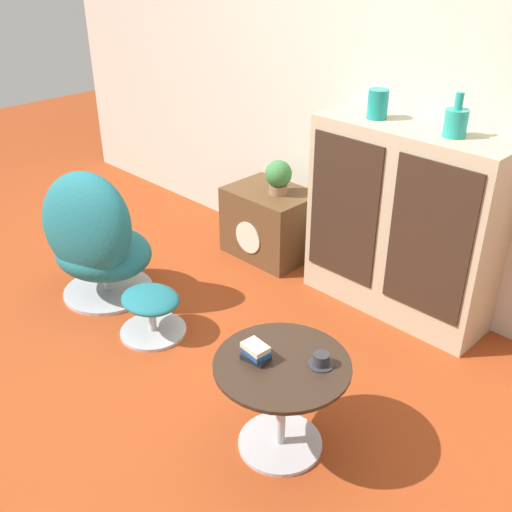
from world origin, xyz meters
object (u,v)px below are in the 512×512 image
Objects in this scene: sideboard at (401,223)px; teacup at (321,360)px; tv_console at (270,223)px; vase_leftmost at (378,104)px; egg_chair at (95,240)px; ottoman at (151,307)px; coffee_table at (281,392)px; book_stack at (256,352)px; potted_plant at (278,176)px; vase_inner_left at (456,122)px.

sideboard reaches higher than teacup.
vase_leftmost is at bearing 2.69° from tv_console.
egg_chair reaches higher than ottoman.
coffee_table is (1.71, -0.13, -0.10)m from egg_chair.
sideboard reaches higher than book_stack.
ottoman is 2.39× the size of vase_leftmost.
book_stack is at bearing -6.70° from egg_chair.
potted_plant reaches higher than book_stack.
ottoman is at bearing 174.10° from coffee_table.
tv_console is at bearing 73.03° from egg_chair.
sideboard is 7.08× the size of vase_leftmost.
vase_inner_left is (1.65, 1.25, 0.84)m from egg_chair.
vase_leftmost is (0.80, 0.04, 1.01)m from tv_console.
sideboard is 5.05× the size of vase_inner_left.
tv_console is 1.24m from ottoman.
potted_plant is (-0.12, 1.22, 0.45)m from ottoman.
teacup is at bearing -81.72° from vase_inner_left.
book_stack is (1.24, -1.40, 0.27)m from tv_console.
ottoman is 1.64× the size of potted_plant.
vase_inner_left is (-0.06, 1.38, 0.93)m from coffee_table.
sideboard is 8.99× the size of book_stack.
coffee_table is at bearing -139.25° from teacup.
vase_leftmost is 0.49m from vase_inner_left.
sideboard is at bearing 108.44° from teacup.
egg_chair is 1.90m from vase_leftmost.
vase_inner_left is at bearing 0.94° from sideboard.
teacup is at bearing -41.42° from potted_plant.
tv_console is at bearing 99.07° from ottoman.
egg_chair reaches higher than teacup.
tv_console is 2.63× the size of vase_inner_left.
coffee_table is at bearing -4.30° from egg_chair.
potted_plant reaches higher than teacup.
sideboard is 0.71m from vase_inner_left.
coffee_table is 1.75m from vase_leftmost.
coffee_table is (0.30, -1.37, -0.27)m from sideboard.
vase_inner_left reaches higher than egg_chair.
potted_plant is (-1.21, -0.04, -0.62)m from vase_inner_left.
vase_leftmost is 1.62m from teacup.
teacup is (1.27, -0.01, 0.33)m from ottoman.
tv_console is at bearing -178.33° from vase_inner_left.
egg_chair is at bearing -142.95° from vase_inner_left.
sideboard is 4.86× the size of potted_plant.
tv_console is at bearing -177.31° from vase_leftmost.
vase_leftmost reaches higher than book_stack.
egg_chair is at bearing 178.95° from ottoman.
coffee_table is 2.51× the size of potted_plant.
ottoman is at bearing 170.29° from book_stack.
tv_console is 1.28m from vase_leftmost.
egg_chair is at bearing 173.30° from book_stack.
vase_inner_left reaches higher than tv_console.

